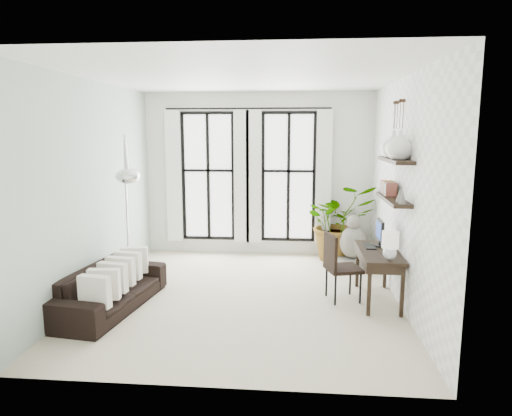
# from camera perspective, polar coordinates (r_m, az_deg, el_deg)

# --- Properties ---
(floor) EXTENTS (5.00, 5.00, 0.00)m
(floor) POSITION_cam_1_polar(r_m,az_deg,el_deg) (6.98, -1.45, -10.93)
(floor) COLOR beige
(floor) RESTS_ON ground
(ceiling) EXTENTS (5.00, 5.00, 0.00)m
(ceiling) POSITION_cam_1_polar(r_m,az_deg,el_deg) (6.59, -1.57, 16.15)
(ceiling) COLOR white
(ceiling) RESTS_ON wall_back
(wall_left) EXTENTS (0.00, 5.00, 5.00)m
(wall_left) POSITION_cam_1_polar(r_m,az_deg,el_deg) (7.20, -19.60, 2.28)
(wall_left) COLOR #A9BCAE
(wall_left) RESTS_ON floor
(wall_right) EXTENTS (0.00, 5.00, 5.00)m
(wall_right) POSITION_cam_1_polar(r_m,az_deg,el_deg) (6.72, 17.92, 1.89)
(wall_right) COLOR white
(wall_right) RESTS_ON floor
(wall_back) EXTENTS (4.50, 0.00, 4.50)m
(wall_back) POSITION_cam_1_polar(r_m,az_deg,el_deg) (9.07, 0.29, 4.21)
(wall_back) COLOR white
(wall_back) RESTS_ON floor
(windows) EXTENTS (3.26, 0.13, 2.65)m
(windows) POSITION_cam_1_polar(r_m,az_deg,el_deg) (9.02, -1.02, 3.93)
(windows) COLOR white
(windows) RESTS_ON wall_back
(wall_shelves) EXTENTS (0.25, 1.30, 0.60)m
(wall_shelves) POSITION_cam_1_polar(r_m,az_deg,el_deg) (6.70, 16.78, 3.01)
(wall_shelves) COLOR black
(wall_shelves) RESTS_ON wall_right
(sofa) EXTENTS (1.06, 2.09, 0.59)m
(sofa) POSITION_cam_1_polar(r_m,az_deg,el_deg) (6.74, -17.73, -9.53)
(sofa) COLOR black
(sofa) RESTS_ON floor
(throw_pillows) EXTENTS (0.40, 1.52, 0.40)m
(throw_pillows) POSITION_cam_1_polar(r_m,az_deg,el_deg) (6.64, -17.01, -7.91)
(throw_pillows) COLOR white
(throw_pillows) RESTS_ON sofa
(plant) EXTENTS (1.58, 1.46, 1.47)m
(plant) POSITION_cam_1_polar(r_m,az_deg,el_deg) (8.85, 10.35, -1.73)
(plant) COLOR #2D7228
(plant) RESTS_ON floor
(desk) EXTENTS (0.54, 1.27, 1.14)m
(desk) POSITION_cam_1_polar(r_m,az_deg,el_deg) (6.76, 15.16, -5.65)
(desk) COLOR black
(desk) RESTS_ON floor
(desk_chair) EXTENTS (0.58, 0.58, 0.99)m
(desk_chair) POSITION_cam_1_polar(r_m,az_deg,el_deg) (6.75, 10.19, -6.75)
(desk_chair) COLOR black
(desk_chair) RESTS_ON floor
(arc_lamp) EXTENTS (0.74, 1.28, 2.40)m
(arc_lamp) POSITION_cam_1_polar(r_m,az_deg,el_deg) (6.85, -15.94, 4.17)
(arc_lamp) COLOR silver
(arc_lamp) RESTS_ON floor
(buddha) EXTENTS (0.53, 0.53, 0.96)m
(buddha) POSITION_cam_1_polar(r_m,az_deg,el_deg) (8.51, 12.01, -4.54)
(buddha) COLOR gray
(buddha) RESTS_ON floor
(vase_a) EXTENTS (0.37, 0.37, 0.38)m
(vase_a) POSITION_cam_1_polar(r_m,az_deg,el_deg) (6.38, 17.54, 7.52)
(vase_a) COLOR white
(vase_a) RESTS_ON shelf_upper
(vase_b) EXTENTS (0.37, 0.37, 0.38)m
(vase_b) POSITION_cam_1_polar(r_m,az_deg,el_deg) (6.77, 16.81, 7.65)
(vase_b) COLOR white
(vase_b) RESTS_ON shelf_upper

